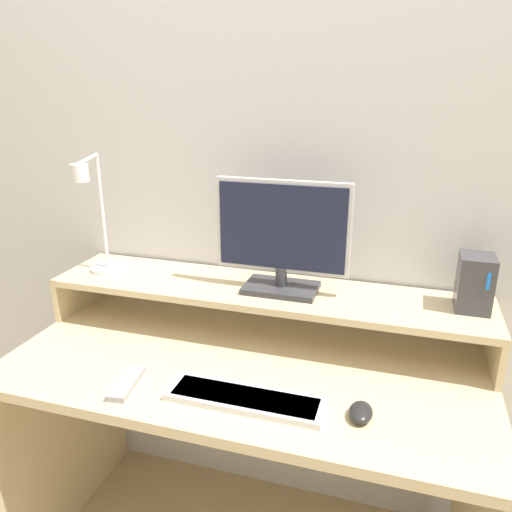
{
  "coord_description": "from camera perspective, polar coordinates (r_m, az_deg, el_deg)",
  "views": [
    {
      "loc": [
        0.41,
        -0.87,
        1.53
      ],
      "look_at": [
        0.02,
        0.37,
        1.08
      ],
      "focal_mm": 35.0,
      "sensor_mm": 36.0,
      "label": 1
    }
  ],
  "objects": [
    {
      "name": "monitor",
      "position": [
        1.51,
        2.99,
        2.21
      ],
      "size": [
        0.41,
        0.14,
        0.35
      ],
      "color": "#38383D",
      "rests_on": "monitor_shelf"
    },
    {
      "name": "desk",
      "position": [
        1.61,
        -1.19,
        -18.37
      ],
      "size": [
        1.39,
        0.68,
        0.76
      ],
      "color": "beige",
      "rests_on": "ground_plane"
    },
    {
      "name": "desk_lamp",
      "position": [
        1.68,
        -17.71,
        3.65
      ],
      "size": [
        0.15,
        0.27,
        0.4
      ],
      "color": "silver",
      "rests_on": "monitor_shelf"
    },
    {
      "name": "remote_control",
      "position": [
        1.42,
        -14.58,
        -13.88
      ],
      "size": [
        0.07,
        0.16,
        0.02
      ],
      "color": "#99999E",
      "rests_on": "desk"
    },
    {
      "name": "wall_back",
      "position": [
        1.66,
        2.73,
        9.33
      ],
      "size": [
        6.0,
        0.05,
        2.5
      ],
      "color": "silver",
      "rests_on": "ground_plane"
    },
    {
      "name": "keyboard",
      "position": [
        1.32,
        -1.28,
        -15.99
      ],
      "size": [
        0.41,
        0.11,
        0.02
      ],
      "color": "silver",
      "rests_on": "desk"
    },
    {
      "name": "monitor_shelf",
      "position": [
        1.59,
        0.89,
        -4.39
      ],
      "size": [
        1.39,
        0.29,
        0.15
      ],
      "color": "beige",
      "rests_on": "desk"
    },
    {
      "name": "mouse",
      "position": [
        1.29,
        11.88,
        -17.08
      ],
      "size": [
        0.06,
        0.09,
        0.03
      ],
      "color": "black",
      "rests_on": "desk"
    },
    {
      "name": "router_dock",
      "position": [
        1.54,
        23.71,
        -2.82
      ],
      "size": [
        0.09,
        0.11,
        0.16
      ],
      "color": "#3D3D42",
      "rests_on": "monitor_shelf"
    }
  ]
}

